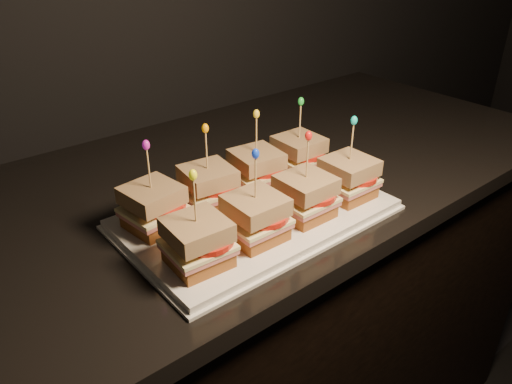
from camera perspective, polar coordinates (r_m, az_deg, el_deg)
granite_slab at (r=0.97m, az=-14.82°, el=-3.12°), size 2.17×0.74×0.04m
platter at (r=0.90m, az=0.00°, el=-2.57°), size 0.46×0.29×0.02m
platter_rim at (r=0.90m, az=0.00°, el=-2.89°), size 0.48×0.30×0.01m
sandwich_0_bread_bot at (r=0.86m, az=-11.50°, el=-3.20°), size 0.09×0.09×0.02m
sandwich_0_ham at (r=0.85m, az=-11.60°, el=-2.31°), size 0.10×0.10×0.01m
sandwich_0_cheese at (r=0.85m, az=-11.64°, el=-1.91°), size 0.10×0.10×0.01m
sandwich_0_tomato at (r=0.85m, az=-10.79°, el=-1.38°), size 0.08×0.08×0.01m
sandwich_0_bread_top at (r=0.84m, az=-11.82°, el=-0.35°), size 0.10×0.10×0.03m
sandwich_0_pick at (r=0.82m, az=-12.13°, el=2.38°), size 0.00×0.00×0.09m
sandwich_0_frill at (r=0.80m, az=-12.46°, el=5.28°), size 0.01×0.01×0.02m
sandwich_1_bread_bot at (r=0.91m, az=-5.39°, el=-0.90°), size 0.09×0.09×0.02m
sandwich_1_ham at (r=0.90m, az=-5.44°, el=-0.04°), size 0.10×0.10×0.01m
sandwich_1_cheese at (r=0.90m, az=-5.46°, el=0.35°), size 0.10×0.10×0.01m
sandwich_1_tomato at (r=0.89m, az=-4.63°, el=0.87°), size 0.08×0.08×0.01m
sandwich_1_bread_top at (r=0.88m, az=-5.53°, el=1.86°), size 0.09×0.09×0.03m
sandwich_1_pick at (r=0.87m, az=-5.67°, el=4.49°), size 0.00×0.00×0.09m
sandwich_1_frill at (r=0.85m, az=-5.82°, el=7.26°), size 0.01×0.01×0.02m
sandwich_2_bread_bot at (r=0.97m, az=0.04°, el=1.16°), size 0.09×0.09×0.02m
sandwich_2_ham at (r=0.96m, az=0.04°, el=1.99°), size 0.10×0.10×0.01m
sandwich_2_cheese at (r=0.95m, az=0.04°, el=2.36°), size 0.10×0.10×0.01m
sandwich_2_tomato at (r=0.95m, az=0.83°, el=2.84°), size 0.08×0.08×0.01m
sandwich_2_bread_top at (r=0.94m, az=0.05°, el=3.80°), size 0.09×0.09×0.03m
sandwich_2_pick at (r=0.93m, az=0.05°, el=6.30°), size 0.00×0.00×0.09m
sandwich_2_frill at (r=0.91m, az=0.05°, el=8.92°), size 0.01×0.01×0.02m
sandwich_3_bread_bot at (r=1.03m, az=4.83°, el=2.96°), size 0.09×0.09×0.02m
sandwich_3_ham at (r=1.02m, az=4.86°, el=3.75°), size 0.09×0.09×0.01m
sandwich_3_cheese at (r=1.02m, az=4.88°, el=4.10°), size 0.10×0.09×0.01m
sandwich_3_tomato at (r=1.02m, az=5.62°, el=4.55°), size 0.08×0.08×0.01m
sandwich_3_bread_top at (r=1.01m, az=4.94°, el=5.47°), size 0.09×0.09×0.03m
sandwich_3_pick at (r=0.99m, az=5.05°, el=7.82°), size 0.00×0.00×0.09m
sandwich_3_frill at (r=0.98m, az=5.16°, el=10.28°), size 0.01×0.01×0.02m
sandwich_4_bread_bot at (r=0.76m, az=-6.59°, el=-7.38°), size 0.09×0.09×0.02m
sandwich_4_ham at (r=0.75m, az=-6.65°, el=-6.42°), size 0.10×0.09×0.01m
sandwich_4_cheese at (r=0.75m, az=-6.68°, el=-5.98°), size 0.10×0.10×0.01m
sandwich_4_tomato at (r=0.75m, az=-5.69°, el=-5.39°), size 0.08×0.08×0.01m
sandwich_4_bread_top at (r=0.73m, az=-6.80°, el=-4.29°), size 0.09×0.09×0.03m
sandwich_4_pick at (r=0.71m, az=-7.00°, el=-1.28°), size 0.00×0.00×0.09m
sandwich_4_frill at (r=0.69m, az=-7.22°, el=1.95°), size 0.01×0.01×0.02m
sandwich_5_bread_bot at (r=0.82m, az=-0.05°, el=-4.51°), size 0.08×0.08×0.02m
sandwich_5_ham at (r=0.81m, az=-0.05°, el=-3.59°), size 0.09×0.09×0.01m
sandwich_5_cheese at (r=0.80m, az=-0.05°, el=-3.16°), size 0.09×0.09×0.01m
sandwich_5_tomato at (r=0.80m, az=0.88°, el=-2.60°), size 0.08×0.08×0.01m
sandwich_5_bread_top at (r=0.79m, az=-0.05°, el=-1.53°), size 0.09×0.09×0.03m
sandwich_5_pick at (r=0.77m, az=-0.06°, el=1.33°), size 0.00×0.00×0.09m
sandwich_5_frill at (r=0.75m, az=-0.06°, el=4.39°), size 0.01×0.01×0.02m
sandwich_6_bread_bot at (r=0.88m, az=5.57°, el=-1.98°), size 0.08×0.08×0.02m
sandwich_6_ham at (r=0.87m, az=5.62°, el=-1.10°), size 0.09×0.09×0.01m
sandwich_6_cheese at (r=0.87m, az=5.64°, el=-0.69°), size 0.09×0.09×0.01m
sandwich_6_tomato at (r=0.87m, az=6.51°, el=-0.17°), size 0.08×0.08×0.01m
sandwich_6_bread_top at (r=0.85m, az=5.72°, el=0.85°), size 0.09×0.09×0.03m
sandwich_6_pick at (r=0.84m, az=5.87°, el=3.55°), size 0.00×0.00×0.09m
sandwich_6_frill at (r=0.82m, az=6.03°, el=6.40°), size 0.01×0.01×0.02m
sandwich_7_bread_bot at (r=0.95m, az=10.37°, el=0.21°), size 0.08×0.08×0.02m
sandwich_7_ham at (r=0.94m, az=10.45°, el=1.04°), size 0.09×0.09×0.01m
sandwich_7_cheese at (r=0.94m, az=10.49°, el=1.42°), size 0.09×0.09×0.01m
sandwich_7_tomato at (r=0.94m, az=11.28°, el=1.90°), size 0.08×0.08×0.01m
sandwich_7_bread_top at (r=0.93m, az=10.63°, el=2.87°), size 0.09×0.09×0.03m
sandwich_7_pick at (r=0.91m, az=10.88°, el=5.38°), size 0.00×0.00×0.09m
sandwich_7_frill at (r=0.89m, az=11.15°, el=8.03°), size 0.01×0.01×0.02m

